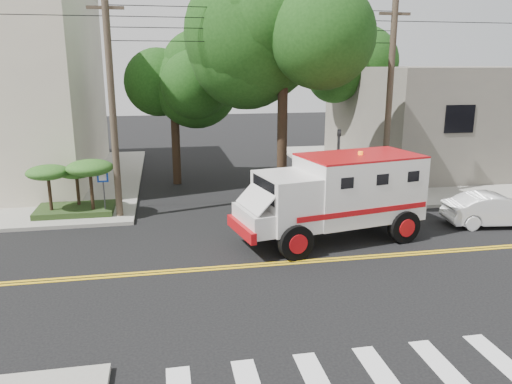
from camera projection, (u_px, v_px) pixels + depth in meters
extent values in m
plane|color=black|center=(283.00, 263.00, 16.31)|extent=(100.00, 100.00, 0.00)
cube|color=gray|center=(440.00, 166.00, 31.56)|extent=(17.00, 17.00, 0.15)
cube|color=#655F57|center=(462.00, 116.00, 31.54)|extent=(14.00, 12.00, 6.00)
cylinder|color=#382D23|center=(113.00, 111.00, 19.89)|extent=(0.28, 0.28, 9.00)
cylinder|color=#382D23|center=(389.00, 106.00, 22.22)|extent=(0.28, 0.28, 9.00)
cylinder|color=black|center=(282.00, 130.00, 21.89)|extent=(0.44, 0.44, 7.00)
sphere|color=#14350E|center=(283.00, 47.00, 21.02)|extent=(5.32, 5.32, 5.32)
sphere|color=#14350E|center=(315.00, 32.00, 20.36)|extent=(4.56, 4.56, 4.56)
cylinder|color=black|center=(175.00, 132.00, 26.49)|extent=(0.44, 0.44, 5.60)
sphere|color=#14350E|center=(173.00, 78.00, 25.79)|extent=(3.92, 3.92, 3.92)
sphere|color=#14350E|center=(190.00, 70.00, 25.30)|extent=(3.36, 3.36, 3.36)
cylinder|color=black|center=(353.00, 117.00, 32.32)|extent=(0.44, 0.44, 5.95)
sphere|color=#14350E|center=(355.00, 70.00, 31.58)|extent=(4.20, 4.20, 4.20)
sphere|color=#14350E|center=(372.00, 63.00, 31.05)|extent=(3.60, 3.60, 3.60)
cylinder|color=#3F3F42|center=(338.00, 170.00, 21.87)|extent=(0.12, 0.12, 3.60)
imported|color=#3F3F42|center=(339.00, 140.00, 21.53)|extent=(0.15, 0.18, 0.90)
cylinder|color=#3F3F42|center=(104.00, 195.00, 20.85)|extent=(0.06, 0.06, 2.00)
cube|color=#0C33A5|center=(103.00, 177.00, 20.59)|extent=(0.45, 0.03, 0.45)
cube|color=#1E3314|center=(76.00, 210.00, 21.37)|extent=(3.20, 2.00, 0.24)
cylinder|color=black|center=(50.00, 192.00, 20.70)|extent=(0.14, 0.14, 1.52)
ellipsoid|color=#184C17|center=(48.00, 172.00, 20.49)|extent=(1.73, 1.73, 0.60)
cylinder|color=black|center=(78.00, 189.00, 21.56)|extent=(0.14, 0.14, 1.36)
ellipsoid|color=#184C17|center=(76.00, 172.00, 21.37)|extent=(1.55, 1.55, 0.54)
cylinder|color=black|center=(92.00, 190.00, 20.79)|extent=(0.14, 0.14, 1.68)
ellipsoid|color=#184C17|center=(90.00, 168.00, 20.56)|extent=(1.91, 1.91, 0.66)
cube|color=silver|center=(359.00, 187.00, 18.42)|extent=(4.68, 3.31, 2.30)
cube|color=silver|center=(286.00, 201.00, 17.40)|extent=(2.19, 2.70, 1.86)
cube|color=black|center=(264.00, 189.00, 16.96)|extent=(0.43, 1.83, 0.77)
cube|color=silver|center=(256.00, 219.00, 17.11)|extent=(1.40, 2.34, 0.77)
cube|color=#AC0D11|center=(241.00, 229.00, 16.98)|extent=(0.66, 2.34, 0.38)
cube|color=#AC0D11|center=(360.00, 156.00, 18.12)|extent=(4.68, 3.31, 0.07)
cylinder|color=black|center=(296.00, 242.00, 16.49)|extent=(1.25, 0.58, 1.20)
cylinder|color=black|center=(267.00, 221.00, 18.69)|extent=(1.25, 0.58, 1.20)
cylinder|color=black|center=(404.00, 227.00, 18.09)|extent=(1.25, 0.58, 1.20)
cylinder|color=black|center=(365.00, 209.00, 20.28)|extent=(1.25, 0.58, 1.20)
imported|color=silver|center=(495.00, 210.00, 19.99)|extent=(4.13, 1.85, 1.32)
imported|color=gray|center=(355.00, 178.00, 24.45)|extent=(0.56, 0.37, 1.52)
imported|color=gray|center=(425.00, 167.00, 26.53)|extent=(0.85, 0.68, 1.66)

